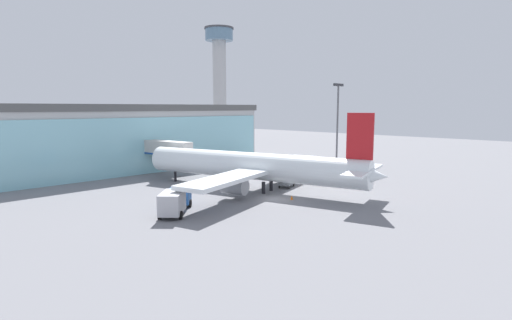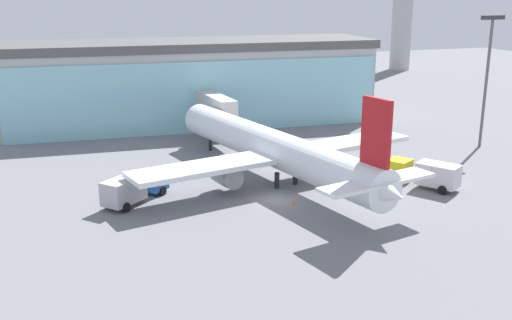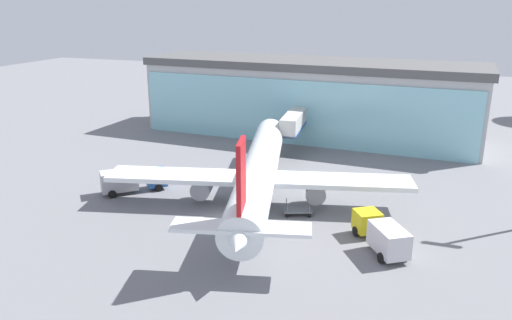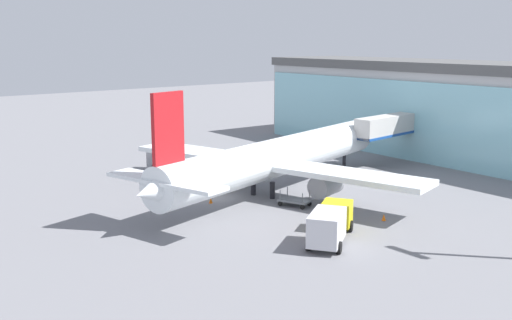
{
  "view_description": "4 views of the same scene",
  "coord_description": "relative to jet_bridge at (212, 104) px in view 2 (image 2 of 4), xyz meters",
  "views": [
    {
      "loc": [
        -37.93,
        -32.07,
        11.57
      ],
      "look_at": [
        3.5,
        6.65,
        4.07
      ],
      "focal_mm": 28.0,
      "sensor_mm": 36.0,
      "label": 1
    },
    {
      "loc": [
        -18.63,
        -50.2,
        19.31
      ],
      "look_at": [
        0.04,
        6.0,
        2.3
      ],
      "focal_mm": 42.0,
      "sensor_mm": 36.0,
      "label": 2
    },
    {
      "loc": [
        18.47,
        -42.16,
        20.8
      ],
      "look_at": [
        1.41,
        6.03,
        4.59
      ],
      "focal_mm": 35.0,
      "sensor_mm": 36.0,
      "label": 3
    },
    {
      "loc": [
        44.87,
        -32.6,
        14.85
      ],
      "look_at": [
        -0.93,
        5.46,
        2.82
      ],
      "focal_mm": 42.0,
      "sensor_mm": 36.0,
      "label": 4
    }
  ],
  "objects": [
    {
      "name": "ground",
      "position": [
        -0.49,
        -25.63,
        -4.59
      ],
      "size": [
        240.0,
        240.0,
        0.0
      ],
      "primitive_type": "plane",
      "color": "slate"
    },
    {
      "name": "terminal_building",
      "position": [
        -0.49,
        10.2,
        1.47
      ],
      "size": [
        54.1,
        16.2,
        12.1
      ],
      "rotation": [
        0.0,
        0.0,
        -0.05
      ],
      "color": "#B5B5B5",
      "rests_on": "ground"
    },
    {
      "name": "jet_bridge",
      "position": [
        0.0,
        0.0,
        0.0
      ],
      "size": [
        3.42,
        12.68,
        5.97
      ],
      "rotation": [
        0.0,
        0.0,
        1.67
      ],
      "color": "beige",
      "rests_on": "ground"
    },
    {
      "name": "apron_light_mast",
      "position": [
        30.93,
        -15.13,
        5.21
      ],
      "size": [
        3.2,
        0.4,
        16.21
      ],
      "color": "#59595E",
      "rests_on": "ground"
    },
    {
      "name": "airplane",
      "position": [
        1.45,
        -20.15,
        -1.17
      ],
      "size": [
        32.1,
        36.62,
        10.93
      ],
      "rotation": [
        0.0,
        0.0,
        1.81
      ],
      "color": "white",
      "rests_on": "ground"
    },
    {
      "name": "catering_truck",
      "position": [
        -13.29,
        -22.07,
        -3.12
      ],
      "size": [
        6.91,
        6.51,
        2.65
      ],
      "rotation": [
        0.0,
        0.0,
        0.73
      ],
      "color": "#2659A5",
      "rests_on": "ground"
    },
    {
      "name": "fuel_truck",
      "position": [
        15.1,
        -26.72,
        -3.12
      ],
      "size": [
        5.79,
        7.34,
        2.65
      ],
      "rotation": [
        0.0,
        0.0,
        2.14
      ],
      "color": "yellow",
      "rests_on": "ground"
    },
    {
      "name": "baggage_cart",
      "position": [
        6.3,
        -22.02,
        -4.08
      ],
      "size": [
        3.18,
        2.47,
        1.5
      ],
      "rotation": [
        0.0,
        0.0,
        0.35
      ],
      "color": "slate",
      "rests_on": "ground"
    },
    {
      "name": "safety_cone_nose",
      "position": [
        0.67,
        -27.35,
        -4.31
      ],
      "size": [
        0.36,
        0.36,
        0.55
      ],
      "primitive_type": "cone",
      "color": "orange",
      "rests_on": "ground"
    },
    {
      "name": "safety_cone_wingtip",
      "position": [
        14.31,
        -19.36,
        -4.31
      ],
      "size": [
        0.36,
        0.36,
        0.55
      ],
      "primitive_type": "cone",
      "color": "orange",
      "rests_on": "ground"
    }
  ]
}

